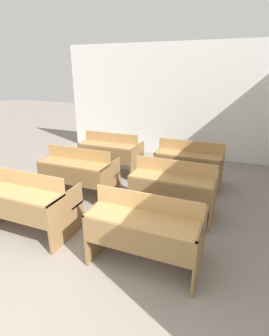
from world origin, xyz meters
TOP-DOWN VIEW (x-y plane):
  - wall_back at (0.00, 5.84)m, footprint 5.90×0.06m
  - bench_front_left at (-0.87, 1.51)m, footprint 1.26×0.75m
  - bench_front_right at (0.88, 1.51)m, footprint 1.26×0.75m
  - bench_second_left at (-0.85, 2.75)m, footprint 1.26×0.75m
  - bench_second_right at (0.89, 2.74)m, footprint 1.26×0.75m
  - bench_third_left at (-0.85, 4.02)m, footprint 1.26×0.75m
  - bench_third_right at (0.89, 3.99)m, footprint 1.26×0.75m
  - schoolbag at (-1.79, 1.84)m, footprint 0.30×0.25m

SIDE VIEW (x-z plane):
  - schoolbag at x=-1.79m, z-range 0.00..0.30m
  - bench_front_left at x=-0.87m, z-range 0.02..0.92m
  - bench_front_right at x=0.88m, z-range 0.02..0.92m
  - bench_second_left at x=-0.85m, z-range 0.02..0.92m
  - bench_second_right at x=0.89m, z-range 0.02..0.92m
  - bench_third_left at x=-0.85m, z-range 0.02..0.92m
  - bench_third_right at x=0.89m, z-range 0.02..0.92m
  - wall_back at x=0.00m, z-range 0.00..2.82m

